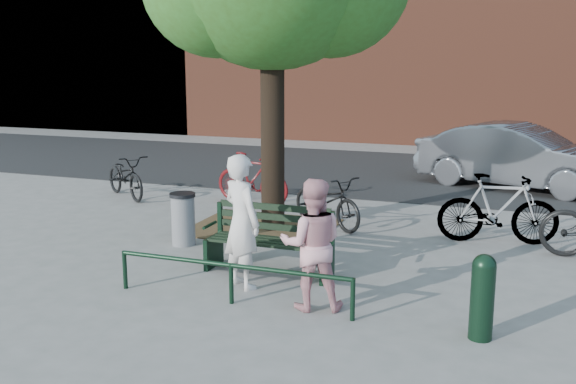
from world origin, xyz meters
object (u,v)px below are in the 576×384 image
at_px(parked_car, 518,157).
at_px(person_left, 242,221).
at_px(bollard, 483,294).
at_px(bicycle_c, 327,200).
at_px(litter_bin, 183,219).
at_px(person_right, 312,244).
at_px(park_bench, 271,238).

bearing_deg(parked_car, person_left, 176.73).
distance_m(bollard, bicycle_c, 4.84).
bearing_deg(bicycle_c, person_left, -148.14).
distance_m(person_left, bollard, 3.09).
bearing_deg(bicycle_c, litter_bin, 170.70).
distance_m(bollard, parked_car, 8.61).
bearing_deg(litter_bin, person_left, -40.57).
relative_size(person_left, bollard, 1.87).
bearing_deg(bollard, litter_bin, 156.62).
relative_size(litter_bin, bicycle_c, 0.47).
xyz_separation_m(person_left, bollard, (3.01, -0.60, -0.37)).
bearing_deg(litter_bin, person_right, -33.58).
bearing_deg(bollard, bicycle_c, 126.23).
xyz_separation_m(litter_bin, parked_car, (4.88, 6.59, 0.31)).
bearing_deg(person_left, bicycle_c, -60.18).
distance_m(park_bench, parked_car, 7.96).
height_order(bollard, bicycle_c, bollard).
xyz_separation_m(bollard, parked_car, (0.22, 8.61, 0.24)).
bearing_deg(parked_car, bollard, -162.79).
relative_size(person_right, bicycle_c, 0.89).
height_order(park_bench, person_left, person_left).
height_order(park_bench, bollard, park_bench).
xyz_separation_m(person_left, person_right, (1.07, -0.39, -0.09)).
bearing_deg(park_bench, parked_car, 67.07).
bearing_deg(litter_bin, bicycle_c, 46.35).
height_order(person_left, parked_car, person_left).
relative_size(park_bench, litter_bin, 2.08).
bearing_deg(parked_car, litter_bin, 162.12).
height_order(park_bench, parked_car, parked_car).
xyz_separation_m(park_bench, bollard, (2.89, -1.28, 0.02)).
relative_size(person_left, parked_car, 0.39).
relative_size(bollard, litter_bin, 1.11).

